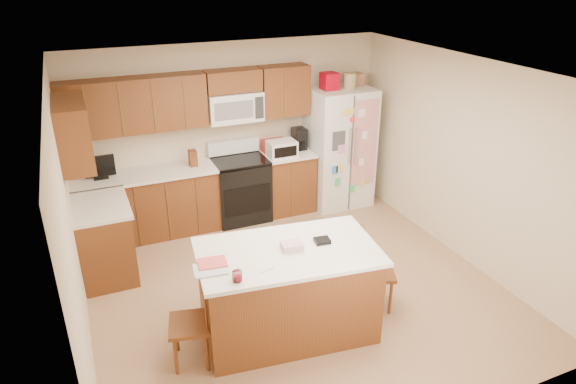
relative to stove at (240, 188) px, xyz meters
name	(u,v)px	position (x,y,z in m)	size (l,w,h in m)	color
ground	(294,287)	(0.00, -1.94, -0.47)	(4.50, 4.50, 0.00)	#9A7555
room_shell	(295,173)	(0.00, -1.94, 0.97)	(4.60, 4.60, 2.52)	beige
cabinetry	(172,174)	(-0.98, -0.15, 0.44)	(3.36, 1.56, 2.15)	brown
stove	(240,188)	(0.00, 0.00, 0.00)	(0.76, 0.65, 1.13)	black
refrigerator	(339,146)	(1.57, -0.06, 0.45)	(0.90, 0.79, 2.04)	white
island	(288,291)	(-0.37, -2.61, 0.01)	(1.86, 1.22, 1.04)	brown
windsor_chair_left	(192,323)	(-1.35, -2.66, -0.04)	(0.46, 0.47, 0.92)	brown
windsor_chair_back	(272,262)	(-0.29, -1.99, -0.03)	(0.41, 0.39, 0.94)	brown
windsor_chair_right	(374,271)	(0.66, -2.58, -0.04)	(0.50, 0.51, 0.91)	brown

